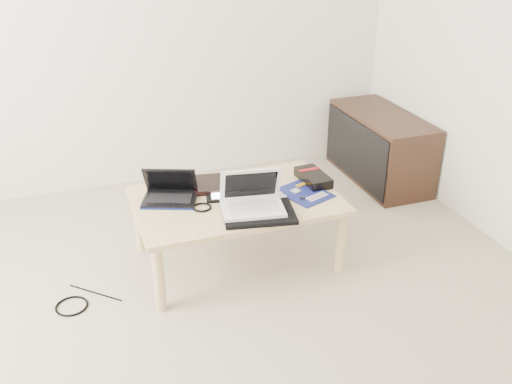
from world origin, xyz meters
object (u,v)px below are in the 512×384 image
object	(u,v)px
coffee_table	(236,206)
netbook	(170,193)
media_cabinet	(379,147)
gpu_box	(313,177)
white_laptop	(252,200)

from	to	relation	value
coffee_table	netbook	distance (m)	0.37
coffee_table	media_cabinet	size ratio (longest dim) A/B	1.22
media_cabinet	gpu_box	xyz separation A→B (m)	(-0.84, -0.66, 0.18)
media_cabinet	white_laptop	distance (m)	1.57
gpu_box	coffee_table	bearing A→B (deg)	-174.48
media_cabinet	white_laptop	bearing A→B (deg)	-145.80
coffee_table	white_laptop	size ratio (longest dim) A/B	3.14
white_laptop	gpu_box	bearing A→B (deg)	25.87
white_laptop	coffee_table	bearing A→B (deg)	100.61
media_cabinet	white_laptop	xyz separation A→B (m)	(-1.29, -0.87, 0.21)
media_cabinet	gpu_box	size ratio (longest dim) A/B	3.47
media_cabinet	white_laptop	size ratio (longest dim) A/B	2.57
coffee_table	netbook	world-z (taller)	netbook
white_laptop	media_cabinet	bearing A→B (deg)	34.20
coffee_table	media_cabinet	bearing A→B (deg)	28.08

